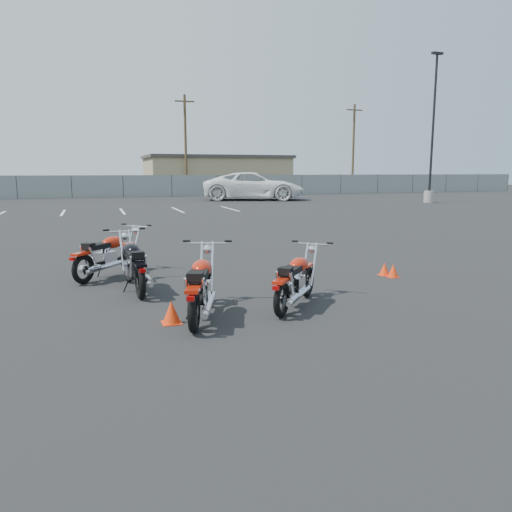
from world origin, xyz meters
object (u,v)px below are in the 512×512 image
object	(u,v)px
motorcycle_third_red	(201,287)
motorcycle_front_red	(108,255)
motorcycle_second_black	(134,265)
motorcycle_rear_red	(296,280)
white_van	(254,178)

from	to	relation	value
motorcycle_third_red	motorcycle_front_red	bearing A→B (deg)	109.59
motorcycle_second_black	motorcycle_rear_red	size ratio (longest dim) A/B	1.25
motorcycle_front_red	motorcycle_second_black	distance (m)	1.40
motorcycle_second_black	motorcycle_third_red	distance (m)	2.23
motorcycle_third_red	white_van	xyz separation A→B (m)	(10.07, 28.49, 1.16)
motorcycle_rear_red	white_van	distance (m)	29.64
motorcycle_third_red	motorcycle_second_black	bearing A→B (deg)	111.07
motorcycle_front_red	white_van	xyz separation A→B (m)	(11.29, 25.07, 1.17)
motorcycle_third_red	white_van	bearing A→B (deg)	70.54
motorcycle_front_red	motorcycle_second_black	bearing A→B (deg)	-72.77
motorcycle_third_red	white_van	distance (m)	30.24
motorcycle_third_red	motorcycle_rear_red	world-z (taller)	motorcycle_third_red
motorcycle_rear_red	white_van	world-z (taller)	white_van
motorcycle_second_black	white_van	size ratio (longest dim) A/B	0.25
motorcycle_front_red	motorcycle_second_black	world-z (taller)	motorcycle_second_black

